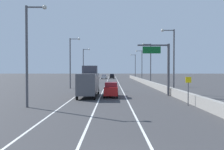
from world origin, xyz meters
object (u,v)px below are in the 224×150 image
(lamp_post_left_mid, at_px, (72,60))
(car_red_0, at_px, (112,89))
(lamp_post_right_fifth, at_px, (136,65))
(car_white_1, at_px, (98,77))
(overhead_sign_gantry, at_px, (164,63))
(lamp_post_right_second, at_px, (173,57))
(lamp_post_right_third, at_px, (151,61))
(lamp_post_left_far, at_px, (85,63))
(lamp_post_right_fourth, at_px, (142,64))
(box_truck, at_px, (90,82))
(car_black_4, at_px, (113,76))
(car_blue_2, at_px, (92,79))
(speed_advisory_sign, at_px, (189,89))
(lamp_post_left_near, at_px, (30,49))
(car_silver_3, at_px, (105,77))

(lamp_post_left_mid, bearing_deg, car_red_0, -59.99)
(lamp_post_right_fifth, height_order, car_white_1, lamp_post_right_fifth)
(overhead_sign_gantry, xyz_separation_m, car_red_0, (-7.55, -1.53, -3.71))
(overhead_sign_gantry, height_order, lamp_post_right_second, lamp_post_right_second)
(lamp_post_right_third, distance_m, lamp_post_right_fifth, 37.68)
(lamp_post_left_far, bearing_deg, overhead_sign_gantry, -65.63)
(lamp_post_right_fifth, xyz_separation_m, lamp_post_left_far, (-17.67, -24.15, 0.00))
(lamp_post_right_fourth, bearing_deg, box_truck, -106.98)
(car_black_4, bearing_deg, car_blue_2, -101.31)
(speed_advisory_sign, distance_m, lamp_post_left_near, 16.62)
(lamp_post_right_second, height_order, car_black_4, lamp_post_right_second)
(car_silver_3, bearing_deg, lamp_post_right_fifth, -7.44)
(lamp_post_left_mid, xyz_separation_m, car_white_1, (1.84, 49.25, -4.86))
(speed_advisory_sign, distance_m, box_truck, 13.70)
(lamp_post_right_fourth, height_order, box_truck, lamp_post_right_fourth)
(car_white_1, distance_m, car_black_4, 6.30)
(lamp_post_right_fifth, relative_size, car_blue_2, 2.30)
(car_silver_3, bearing_deg, lamp_post_right_fourth, -57.94)
(overhead_sign_gantry, height_order, box_truck, overhead_sign_gantry)
(lamp_post_right_third, height_order, lamp_post_right_fifth, same)
(speed_advisory_sign, relative_size, car_silver_3, 0.63)
(lamp_post_left_far, height_order, car_black_4, lamp_post_left_far)
(lamp_post_right_second, xyz_separation_m, box_truck, (-12.66, -3.94, -3.83))
(lamp_post_left_far, distance_m, car_blue_2, 5.98)
(car_blue_2, height_order, car_black_4, car_black_4)
(lamp_post_right_second, height_order, lamp_post_right_fifth, same)
(lamp_post_right_fifth, distance_m, box_truck, 61.87)
(lamp_post_right_fourth, xyz_separation_m, car_silver_3, (-12.83, 20.49, -4.88))
(car_red_0, distance_m, box_truck, 3.29)
(lamp_post_right_third, relative_size, lamp_post_left_mid, 1.00)
(car_red_0, height_order, car_blue_2, car_red_0)
(lamp_post_left_near, relative_size, lamp_post_left_far, 1.00)
(lamp_post_left_mid, bearing_deg, car_silver_3, 84.38)
(lamp_post_right_third, height_order, box_truck, lamp_post_right_third)
(lamp_post_right_fourth, bearing_deg, lamp_post_right_third, -91.28)
(car_red_0, xyz_separation_m, car_black_4, (0.04, 64.10, 0.01))
(lamp_post_left_mid, height_order, lamp_post_left_far, same)
(lamp_post_right_fourth, xyz_separation_m, car_red_0, (-9.57, -41.82, -4.80))
(lamp_post_right_third, xyz_separation_m, car_red_0, (-9.15, -22.98, -4.80))
(lamp_post_right_fourth, relative_size, car_black_4, 2.41)
(car_red_0, distance_m, car_black_4, 64.10)
(lamp_post_left_mid, relative_size, car_silver_3, 2.14)
(lamp_post_left_mid, distance_m, car_black_4, 51.06)
(car_red_0, relative_size, car_black_4, 1.10)
(speed_advisory_sign, xyz_separation_m, car_blue_2, (-14.00, 41.63, -0.78))
(speed_advisory_sign, height_order, car_blue_2, speed_advisory_sign)
(car_red_0, height_order, car_black_4, car_black_4)
(lamp_post_left_mid, height_order, car_black_4, lamp_post_left_mid)
(lamp_post_left_far, bearing_deg, speed_advisory_sign, -69.81)
(lamp_post_right_second, height_order, box_truck, lamp_post_right_second)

